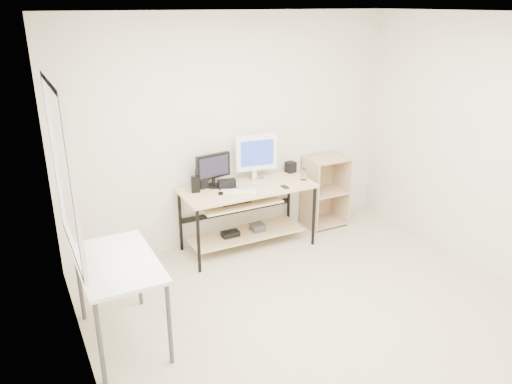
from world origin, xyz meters
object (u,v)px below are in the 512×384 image
object	(u,v)px
white_imac	(256,154)
side_table	(118,270)
audio_controller	(195,184)
black_monitor	(213,168)
shelf_unit	(324,190)
desk	(245,204)

from	to	relation	value
white_imac	side_table	bearing A→B (deg)	-139.78
white_imac	audio_controller	xyz separation A→B (m)	(-0.78, -0.09, -0.21)
side_table	audio_controller	world-z (taller)	audio_controller
side_table	audio_controller	distance (m)	1.61
black_monitor	shelf_unit	bearing A→B (deg)	-8.82
side_table	audio_controller	size ratio (longest dim) A/B	5.45
side_table	shelf_unit	xyz separation A→B (m)	(2.83, 1.22, -0.22)
black_monitor	audio_controller	distance (m)	0.28
desk	audio_controller	world-z (taller)	audio_controller
audio_controller	black_monitor	bearing A→B (deg)	28.08
white_imac	audio_controller	size ratio (longest dim) A/B	2.87
desk	side_table	size ratio (longest dim) A/B	1.50
desk	black_monitor	size ratio (longest dim) A/B	3.61
white_imac	audio_controller	bearing A→B (deg)	-166.86
side_table	black_monitor	world-z (taller)	black_monitor
audio_controller	shelf_unit	bearing A→B (deg)	13.93
white_imac	desk	bearing A→B (deg)	-134.76
shelf_unit	audio_controller	distance (m)	1.77
desk	shelf_unit	bearing A→B (deg)	7.77
desk	side_table	xyz separation A→B (m)	(-1.65, -1.06, 0.13)
shelf_unit	side_table	bearing A→B (deg)	-156.67
shelf_unit	white_imac	xyz separation A→B (m)	(-0.94, 0.02, 0.60)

